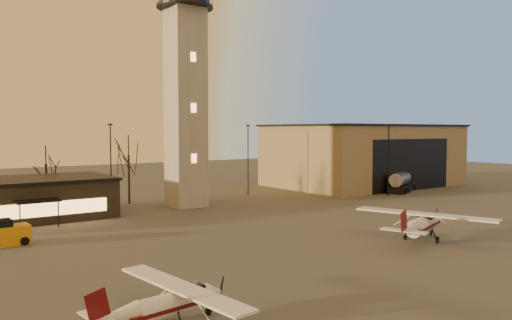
# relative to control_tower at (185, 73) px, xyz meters

# --- Properties ---
(ground) EXTENTS (220.00, 220.00, 0.00)m
(ground) POSITION_rel_control_tower_xyz_m (0.00, -30.00, -16.33)
(ground) COLOR #454240
(ground) RESTS_ON ground
(control_tower) EXTENTS (6.80, 6.80, 32.60)m
(control_tower) POSITION_rel_control_tower_xyz_m (0.00, 0.00, 0.00)
(control_tower) COLOR gray
(control_tower) RESTS_ON ground
(hangar) EXTENTS (30.60, 20.60, 10.30)m
(hangar) POSITION_rel_control_tower_xyz_m (36.00, 3.98, -11.17)
(hangar) COLOR #8D7F5C
(hangar) RESTS_ON ground
(light_poles) EXTENTS (58.50, 12.25, 10.14)m
(light_poles) POSITION_rel_control_tower_xyz_m (0.50, 1.00, -10.92)
(light_poles) COLOR black
(light_poles) RESTS_ON ground
(tree_row) EXTENTS (37.20, 9.20, 8.80)m
(tree_row) POSITION_rel_control_tower_xyz_m (-13.70, 9.16, -10.39)
(tree_row) COLOR black
(tree_row) RESTS_ON ground
(cessna_front) EXTENTS (9.56, 11.71, 3.28)m
(cessna_front) POSITION_rel_control_tower_xyz_m (7.39, -28.76, -15.20)
(cessna_front) COLOR silver
(cessna_front) RESTS_ON ground
(cessna_rear) EXTENTS (7.67, 9.68, 2.66)m
(cessna_rear) POSITION_rel_control_tower_xyz_m (-18.01, -33.32, -15.42)
(cessna_rear) COLOR silver
(cessna_rear) RESTS_ON ground
(fuel_truck) EXTENTS (8.44, 5.50, 3.04)m
(fuel_truck) POSITION_rel_control_tower_xyz_m (33.66, -6.01, -15.12)
(fuel_truck) COLOR black
(fuel_truck) RESTS_ON ground
(service_cart) EXTENTS (3.44, 2.27, 2.13)m
(service_cart) POSITION_rel_control_tower_xyz_m (-21.72, -10.10, -15.51)
(service_cart) COLOR orange
(service_cart) RESTS_ON ground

